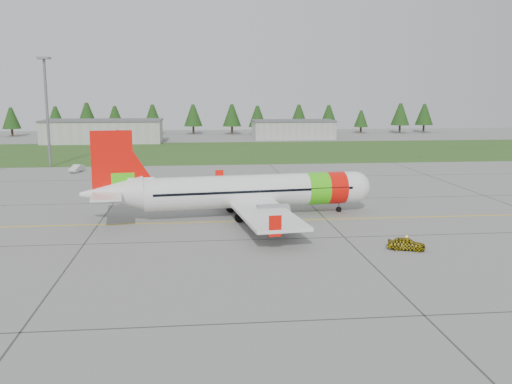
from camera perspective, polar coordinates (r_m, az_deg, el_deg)
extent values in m
plane|color=gray|center=(55.22, -1.30, -4.82)|extent=(320.00, 320.00, 0.00)
cylinder|color=white|center=(65.03, -0.28, 0.11)|extent=(24.97, 6.68, 3.70)
sphere|color=white|center=(68.78, 9.81, 0.51)|extent=(3.70, 3.70, 3.70)
cone|color=white|center=(63.44, -14.22, -0.15)|extent=(7.05, 4.48, 3.70)
cube|color=black|center=(68.83, 10.04, 0.79)|extent=(1.81, 2.64, 0.53)
cylinder|color=#43DA10|center=(67.09, 6.07, 0.36)|extent=(2.91, 4.06, 3.78)
cylinder|color=red|center=(67.86, 7.89, 0.43)|extent=(2.53, 4.01, 3.78)
cube|color=white|center=(65.12, -0.68, -0.81)|extent=(8.88, 30.81, 0.34)
cube|color=red|center=(79.49, -3.68, 1.53)|extent=(1.15, 0.31, 1.90)
cube|color=red|center=(50.43, 1.93, -3.42)|extent=(1.15, 0.31, 1.90)
cylinder|color=gray|center=(70.53, -0.46, -0.40)|extent=(3.64, 2.40, 1.99)
cylinder|color=gray|center=(60.57, 1.69, -2.15)|extent=(3.64, 2.40, 1.99)
cube|color=red|center=(62.97, -14.17, 2.71)|extent=(4.38, 0.87, 7.22)
cube|color=#43DA10|center=(63.25, -13.15, 0.87)|extent=(2.50, 0.70, 2.28)
cube|color=white|center=(63.42, -14.66, 0.05)|extent=(4.34, 11.21, 0.21)
cylinder|color=slate|center=(68.48, 8.29, -1.43)|extent=(0.17, 0.17, 1.33)
cylinder|color=black|center=(68.55, 8.28, -1.71)|extent=(0.67, 0.34, 0.65)
cylinder|color=slate|center=(67.68, -1.95, -1.26)|extent=(0.21, 0.21, 1.80)
cylinder|color=black|center=(67.69, -2.26, -1.61)|extent=(1.03, 0.54, 0.99)
cylinder|color=slate|center=(62.58, -1.01, -2.19)|extent=(0.21, 0.21, 1.80)
cylinder|color=black|center=(62.59, -1.35, -2.57)|extent=(1.03, 0.54, 0.99)
imported|color=gold|center=(53.23, 14.86, -3.87)|extent=(1.55, 1.66, 3.34)
imported|color=silver|center=(106.01, -17.52, 2.99)|extent=(1.66, 1.61, 3.98)
cube|color=#30561E|center=(136.00, -4.17, 4.05)|extent=(320.00, 50.00, 0.03)
cube|color=gold|center=(62.96, -1.91, -2.95)|extent=(120.00, 0.25, 0.02)
cube|color=#A8A8A3|center=(165.57, -15.01, 5.84)|extent=(32.00, 14.00, 6.00)
cube|color=#A8A8A3|center=(174.08, 3.71, 6.22)|extent=(24.00, 12.00, 5.20)
cylinder|color=slate|center=(114.65, -20.15, 7.36)|extent=(0.50, 0.50, 20.00)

